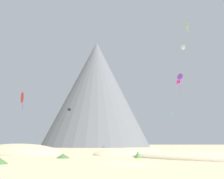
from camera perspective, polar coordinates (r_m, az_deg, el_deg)
The scene contains 15 objects.
ground_plane at distance 29.54m, azimuth 3.60°, elevation -15.39°, with size 400.00×400.00×0.00m, color beige.
dune_foreground_right at distance 56.65m, azimuth -19.17°, elevation -12.68°, with size 14.62×18.99×3.93m, color #CCBA8E.
dune_midground at distance 54.59m, azimuth 4.33°, elevation -13.32°, with size 19.77×9.99×2.44m, color beige.
dune_back_low at distance 39.71m, azimuth 18.96°, elevation -13.69°, with size 23.61×8.56×2.20m, color beige.
bush_far_left at distance 40.66m, azimuth -10.23°, elevation -13.56°, with size 2.00×2.00×0.64m, color #477238.
bush_ridge_crest at distance 40.43m, azimuth 5.48°, elevation -13.47°, with size 1.09×1.09×0.97m, color #568442.
bush_mid_center at distance 43.94m, azimuth 14.42°, elevation -13.34°, with size 2.17×2.17×0.41m, color #477238.
rock_massif at distance 134.66m, azimuth -3.54°, elevation -1.32°, with size 56.60×56.60×52.13m.
kite_magenta_mid at distance 91.38m, azimuth 13.85°, elevation 1.51°, with size 1.64×1.61×1.32m.
kite_yellow_high at distance 96.57m, azimuth 15.47°, elevation 12.69°, with size 0.71×1.14×3.33m.
kite_violet_mid at distance 80.16m, azimuth 14.15°, elevation 2.58°, with size 1.80×1.86×5.72m.
kite_black_low at distance 88.87m, azimuth -8.98°, elevation -4.18°, with size 1.10×1.08×0.83m.
kite_white_high at distance 74.37m, azimuth 14.69°, elevation 8.56°, with size 1.21×1.27×1.28m.
kite_red_low at distance 60.94m, azimuth -18.26°, elevation -1.64°, with size 1.53×2.18×3.91m.
kite_cyan_low at distance 54.02m, azimuth 12.40°, elevation -5.09°, with size 0.27×0.97×0.84m.
Camera 1 is at (-2.18, -29.37, 2.30)m, focal length 43.50 mm.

